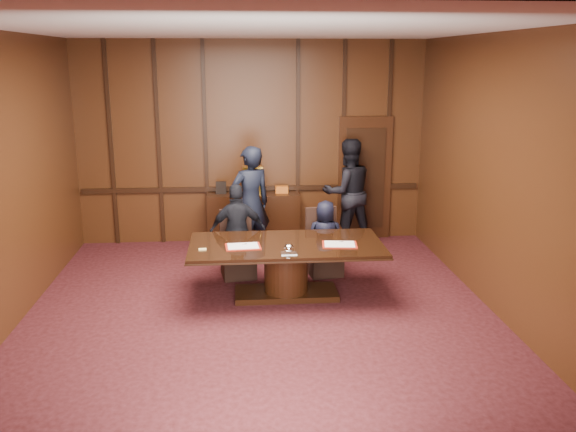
{
  "coord_description": "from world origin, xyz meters",
  "views": [
    {
      "loc": [
        -0.25,
        -7.08,
        3.18
      ],
      "look_at": [
        0.43,
        1.09,
        1.05
      ],
      "focal_mm": 38.0,
      "sensor_mm": 36.0,
      "label": 1
    }
  ],
  "objects_px": {
    "sideboard": "(253,217)",
    "witness_right": "(348,192)",
    "signatory_left": "(238,232)",
    "signatory_right": "(325,238)",
    "conference_table": "(286,261)",
    "witness_left": "(251,204)"
  },
  "relations": [
    {
      "from": "conference_table",
      "to": "witness_left",
      "type": "height_order",
      "value": "witness_left"
    },
    {
      "from": "sideboard",
      "to": "signatory_left",
      "type": "bearing_deg",
      "value": -99.17
    },
    {
      "from": "sideboard",
      "to": "signatory_right",
      "type": "bearing_deg",
      "value": -59.15
    },
    {
      "from": "sideboard",
      "to": "conference_table",
      "type": "relative_size",
      "value": 0.61
    },
    {
      "from": "sideboard",
      "to": "witness_right",
      "type": "height_order",
      "value": "witness_right"
    },
    {
      "from": "signatory_left",
      "to": "witness_right",
      "type": "bearing_deg",
      "value": -147.49
    },
    {
      "from": "signatory_left",
      "to": "signatory_right",
      "type": "xyz_separation_m",
      "value": [
        1.3,
        0.0,
        -0.14
      ]
    },
    {
      "from": "signatory_left",
      "to": "witness_right",
      "type": "xyz_separation_m",
      "value": [
        1.91,
        1.55,
        0.22
      ]
    },
    {
      "from": "signatory_right",
      "to": "witness_right",
      "type": "bearing_deg",
      "value": -106.11
    },
    {
      "from": "sideboard",
      "to": "witness_left",
      "type": "distance_m",
      "value": 1.0
    },
    {
      "from": "signatory_right",
      "to": "signatory_left",
      "type": "bearing_deg",
      "value": 5.3
    },
    {
      "from": "sideboard",
      "to": "witness_right",
      "type": "relative_size",
      "value": 0.86
    },
    {
      "from": "signatory_left",
      "to": "witness_right",
      "type": "distance_m",
      "value": 2.47
    },
    {
      "from": "witness_right",
      "to": "sideboard",
      "type": "bearing_deg",
      "value": -17.66
    },
    {
      "from": "conference_table",
      "to": "witness_right",
      "type": "xyz_separation_m",
      "value": [
        1.26,
        2.35,
        0.42
      ]
    },
    {
      "from": "conference_table",
      "to": "signatory_left",
      "type": "height_order",
      "value": "signatory_left"
    },
    {
      "from": "sideboard",
      "to": "signatory_left",
      "type": "relative_size",
      "value": 1.13
    },
    {
      "from": "witness_left",
      "to": "witness_right",
      "type": "relative_size",
      "value": 1.0
    },
    {
      "from": "sideboard",
      "to": "signatory_right",
      "type": "height_order",
      "value": "sideboard"
    },
    {
      "from": "sideboard",
      "to": "signatory_right",
      "type": "relative_size",
      "value": 1.39
    },
    {
      "from": "signatory_left",
      "to": "witness_left",
      "type": "bearing_deg",
      "value": -110.91
    },
    {
      "from": "sideboard",
      "to": "conference_table",
      "type": "bearing_deg",
      "value": -81.55
    }
  ]
}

